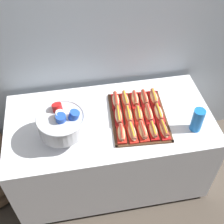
{
  "coord_description": "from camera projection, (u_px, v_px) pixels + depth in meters",
  "views": [
    {
      "loc": [
        -0.24,
        -1.43,
        2.33
      ],
      "look_at": [
        0.02,
        0.0,
        0.81
      ],
      "focal_mm": 46.66,
      "sensor_mm": 36.0,
      "label": 1
    }
  ],
  "objects": [
    {
      "name": "hot_dog_8",
      "position": [
        149.0,
        114.0,
        2.14
      ],
      "size": [
        0.08,
        0.18,
        0.06
      ],
      "color": "red",
      "rests_on": "serving_tray"
    },
    {
      "name": "hot_dog_14",
      "position": [
        154.0,
        97.0,
        2.26
      ],
      "size": [
        0.08,
        0.18,
        0.06
      ],
      "color": "#B21414",
      "rests_on": "serving_tray"
    },
    {
      "name": "hot_dog_9",
      "position": [
        159.0,
        113.0,
        2.15
      ],
      "size": [
        0.08,
        0.18,
        0.06
      ],
      "color": "#B21414",
      "rests_on": "serving_tray"
    },
    {
      "name": "punch_bowl",
      "position": [
        62.0,
        123.0,
        1.92
      ],
      "size": [
        0.32,
        0.32,
        0.27
      ],
      "color": "silver",
      "rests_on": "buffet_table"
    },
    {
      "name": "hot_dog_12",
      "position": [
        135.0,
        99.0,
        2.25
      ],
      "size": [
        0.08,
        0.17,
        0.06
      ],
      "color": "#B21414",
      "rests_on": "serving_tray"
    },
    {
      "name": "hot_dog_10",
      "position": [
        116.0,
        100.0,
        2.24
      ],
      "size": [
        0.08,
        0.17,
        0.06
      ],
      "color": "#B21414",
      "rests_on": "serving_tray"
    },
    {
      "name": "cup_stack",
      "position": [
        197.0,
        120.0,
        2.02
      ],
      "size": [
        0.08,
        0.08,
        0.18
      ],
      "color": "blue",
      "rests_on": "buffet_table"
    },
    {
      "name": "back_wall",
      "position": [
        97.0,
        17.0,
        2.09
      ],
      "size": [
        6.0,
        0.1,
        2.6
      ],
      "primitive_type": "cube",
      "color": "#9EA8B2",
      "rests_on": "ground_plane"
    },
    {
      "name": "hot_dog_13",
      "position": [
        144.0,
        98.0,
        2.26
      ],
      "size": [
        0.07,
        0.17,
        0.06
      ],
      "color": "red",
      "rests_on": "serving_tray"
    },
    {
      "name": "hot_dog_6",
      "position": [
        129.0,
        115.0,
        2.13
      ],
      "size": [
        0.07,
        0.17,
        0.06
      ],
      "color": "red",
      "rests_on": "serving_tray"
    },
    {
      "name": "hot_dog_3",
      "position": [
        153.0,
        130.0,
        2.03
      ],
      "size": [
        0.07,
        0.16,
        0.06
      ],
      "color": "#B21414",
      "rests_on": "serving_tray"
    },
    {
      "name": "buffet_table",
      "position": [
        110.0,
        148.0,
        2.41
      ],
      "size": [
        1.54,
        0.78,
        0.74
      ],
      "color": "silver",
      "rests_on": "ground_plane"
    },
    {
      "name": "hot_dog_7",
      "position": [
        139.0,
        114.0,
        2.14
      ],
      "size": [
        0.08,
        0.17,
        0.06
      ],
      "color": "red",
      "rests_on": "serving_tray"
    },
    {
      "name": "hot_dog_11",
      "position": [
        125.0,
        100.0,
        2.25
      ],
      "size": [
        0.06,
        0.17,
        0.06
      ],
      "color": "red",
      "rests_on": "serving_tray"
    },
    {
      "name": "hot_dog_4",
      "position": [
        164.0,
        129.0,
        2.03
      ],
      "size": [
        0.06,
        0.17,
        0.06
      ],
      "color": "red",
      "rests_on": "serving_tray"
    },
    {
      "name": "hot_dog_1",
      "position": [
        132.0,
        132.0,
        2.02
      ],
      "size": [
        0.06,
        0.17,
        0.06
      ],
      "color": "red",
      "rests_on": "serving_tray"
    },
    {
      "name": "ground_plane",
      "position": [
        110.0,
        173.0,
        2.69
      ],
      "size": [
        10.0,
        10.0,
        0.0
      ],
      "primitive_type": "plane",
      "color": "#4C4238"
    },
    {
      "name": "hot_dog_5",
      "position": [
        118.0,
        116.0,
        2.12
      ],
      "size": [
        0.08,
        0.19,
        0.06
      ],
      "color": "#B21414",
      "rests_on": "serving_tray"
    },
    {
      "name": "serving_tray",
      "position": [
        138.0,
        117.0,
        2.16
      ],
      "size": [
        0.44,
        0.55,
        0.01
      ],
      "color": "#472B19",
      "rests_on": "buffet_table"
    },
    {
      "name": "hot_dog_2",
      "position": [
        143.0,
        131.0,
        2.02
      ],
      "size": [
        0.07,
        0.16,
        0.06
      ],
      "color": "red",
      "rests_on": "serving_tray"
    },
    {
      "name": "hot_dog_0",
      "position": [
        121.0,
        133.0,
        2.01
      ],
      "size": [
        0.08,
        0.17,
        0.06
      ],
      "color": "red",
      "rests_on": "serving_tray"
    }
  ]
}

